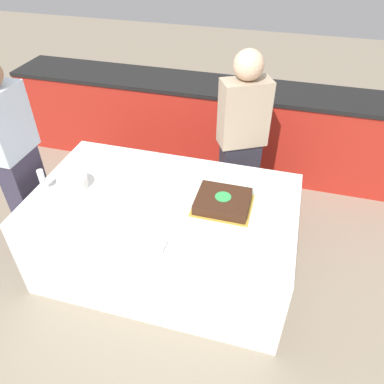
{
  "coord_description": "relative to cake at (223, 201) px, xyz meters",
  "views": [
    {
      "loc": [
        0.75,
        -1.93,
        2.43
      ],
      "look_at": [
        0.21,
        0.0,
        0.83
      ],
      "focal_mm": 35.0,
      "sensor_mm": 36.0,
      "label": 1
    }
  ],
  "objects": [
    {
      "name": "ground_plane",
      "position": [
        -0.43,
        -0.03,
        -0.77
      ],
      "size": [
        14.0,
        14.0,
        0.0
      ],
      "primitive_type": "plane",
      "color": "gray"
    },
    {
      "name": "back_counter",
      "position": [
        -0.43,
        1.6,
        -0.3
      ],
      "size": [
        4.4,
        0.58,
        0.92
      ],
      "color": "#A82319",
      "rests_on": "ground_plane"
    },
    {
      "name": "dining_table",
      "position": [
        -0.43,
        -0.03,
        -0.4
      ],
      "size": [
        1.9,
        1.11,
        0.73
      ],
      "color": "silver",
      "rests_on": "ground_plane"
    },
    {
      "name": "cake",
      "position": [
        0.0,
        0.0,
        0.0
      ],
      "size": [
        0.4,
        0.35,
        0.08
      ],
      "color": "gold",
      "rests_on": "dining_table"
    },
    {
      "name": "plate_stack",
      "position": [
        -1.11,
        -0.08,
        0.0
      ],
      "size": [
        0.22,
        0.22,
        0.09
      ],
      "color": "white",
      "rests_on": "dining_table"
    },
    {
      "name": "wine_glass",
      "position": [
        -1.29,
        -0.17,
        0.07
      ],
      "size": [
        0.06,
        0.06,
        0.17
      ],
      "color": "white",
      "rests_on": "dining_table"
    },
    {
      "name": "side_plate_near_cake",
      "position": [
        -0.05,
        0.3,
        -0.04
      ],
      "size": [
        0.21,
        0.21,
        0.0
      ],
      "color": "white",
      "rests_on": "dining_table"
    },
    {
      "name": "utensil_pile",
      "position": [
        -0.32,
        -0.49,
        -0.03
      ],
      "size": [
        0.13,
        0.09,
        0.02
      ],
      "color": "white",
      "rests_on": "dining_table"
    },
    {
      "name": "person_cutting_cake",
      "position": [
        -0.0,
        0.74,
        0.06
      ],
      "size": [
        0.43,
        0.36,
        1.57
      ],
      "rotation": [
        0.0,
        0.0,
        -2.64
      ],
      "color": "#282833",
      "rests_on": "ground_plane"
    },
    {
      "name": "person_seated_left",
      "position": [
        -1.59,
        -0.03,
        0.07
      ],
      "size": [
        0.2,
        0.38,
        1.61
      ],
      "rotation": [
        0.0,
        0.0,
        1.57
      ],
      "color": "#383347",
      "rests_on": "ground_plane"
    }
  ]
}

